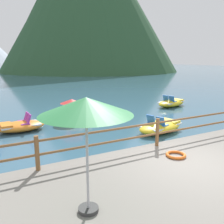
# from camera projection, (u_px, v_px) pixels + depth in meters

# --- Properties ---
(ground_plane) EXTENTS (200.00, 200.00, 0.00)m
(ground_plane) POSITION_uv_depth(u_px,v_px,m) (14.00, 79.00, 41.54)
(ground_plane) COLOR #38607A
(dock_railing) EXTENTS (23.92, 0.12, 0.95)m
(dock_railing) POSITION_uv_depth(u_px,v_px,m) (157.00, 129.00, 8.23)
(dock_railing) COLOR brown
(dock_railing) RESTS_ON promenade_dock
(beach_umbrella) EXTENTS (1.70, 1.70, 2.24)m
(beach_umbrella) POSITION_uv_depth(u_px,v_px,m) (86.00, 108.00, 4.33)
(beach_umbrella) COLOR #B2B2B7
(beach_umbrella) RESTS_ON promenade_dock
(life_ring) EXTENTS (0.61, 0.61, 0.09)m
(life_ring) POSITION_uv_depth(u_px,v_px,m) (176.00, 155.00, 7.43)
(life_ring) COLOR orange
(life_ring) RESTS_ON promenade_dock
(pedal_boat_0) EXTENTS (2.37, 1.60, 1.21)m
(pedal_boat_0) POSITION_uv_depth(u_px,v_px,m) (74.00, 114.00, 13.14)
(pedal_boat_0) COLOR yellow
(pedal_boat_0) RESTS_ON ground
(pedal_boat_1) EXTENTS (2.74, 1.80, 0.83)m
(pedal_boat_1) POSITION_uv_depth(u_px,v_px,m) (171.00, 103.00, 17.30)
(pedal_boat_1) COLOR yellow
(pedal_boat_1) RESTS_ON ground
(pedal_boat_2) EXTENTS (2.80, 1.98, 0.83)m
(pedal_boat_2) POSITION_uv_depth(u_px,v_px,m) (160.00, 126.00, 11.29)
(pedal_boat_2) COLOR yellow
(pedal_boat_2) RESTS_ON ground
(pedal_boat_3) EXTENTS (2.27, 1.39, 0.81)m
(pedal_boat_3) POSITION_uv_depth(u_px,v_px,m) (20.00, 126.00, 11.40)
(pedal_boat_3) COLOR orange
(pedal_boat_3) RESTS_ON ground
(cliff_headland) EXTENTS (47.17, 47.17, 39.20)m
(cliff_headland) POSITION_uv_depth(u_px,v_px,m) (82.00, 0.00, 64.83)
(cliff_headland) COLOR #284C2D
(cliff_headland) RESTS_ON ground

